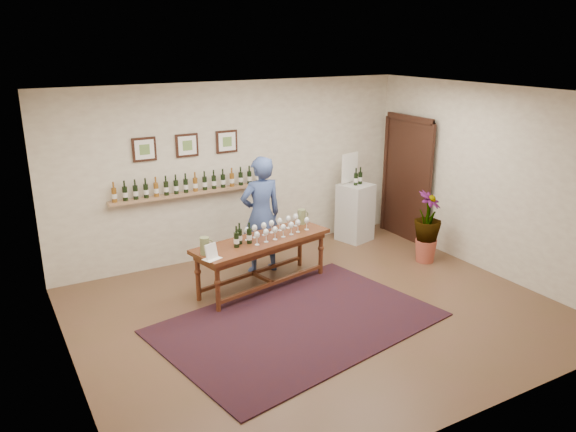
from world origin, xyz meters
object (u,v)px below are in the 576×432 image
tasting_table (262,246)px  display_pedestal (355,212)px  potted_plant (427,227)px  person (261,215)px

tasting_table → display_pedestal: (2.32, 0.96, -0.11)m
tasting_table → potted_plant: 2.73m
potted_plant → person: bearing=158.7°
tasting_table → person: (0.25, 0.52, 0.28)m
display_pedestal → potted_plant: 1.45m
tasting_table → person: size_ratio=1.20×
display_pedestal → person: person is taller
display_pedestal → person: size_ratio=0.56×
display_pedestal → potted_plant: bearing=-74.7°
display_pedestal → tasting_table: bearing=-157.4°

